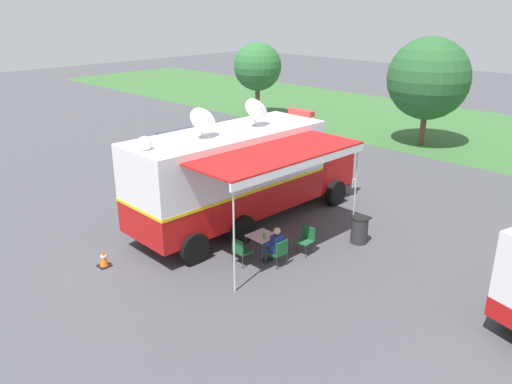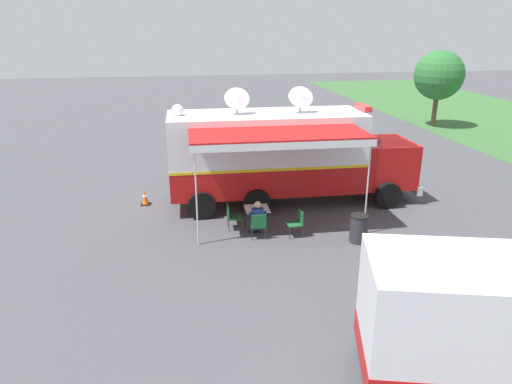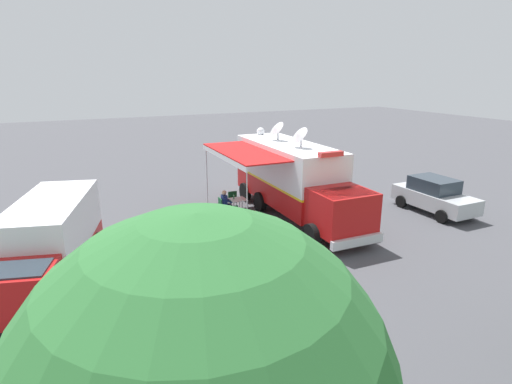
# 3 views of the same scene
# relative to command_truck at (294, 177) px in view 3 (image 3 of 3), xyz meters

# --- Properties ---
(ground_plane) EXTENTS (100.00, 100.00, 0.00)m
(ground_plane) POSITION_rel_command_truck_xyz_m (-0.05, -0.75, -1.95)
(ground_plane) COLOR #47474C
(lot_stripe) EXTENTS (0.22, 4.80, 0.01)m
(lot_stripe) POSITION_rel_command_truck_xyz_m (-2.37, 0.65, -1.94)
(lot_stripe) COLOR silver
(lot_stripe) RESTS_ON ground
(command_truck) EXTENTS (4.98, 9.54, 4.53)m
(command_truck) POSITION_rel_command_truck_xyz_m (0.00, 0.00, 0.00)
(command_truck) COLOR #B71414
(command_truck) RESTS_ON ground
(folding_table) EXTENTS (0.82, 0.82, 0.73)m
(folding_table) POSITION_rel_command_truck_xyz_m (2.33, -1.51, -1.27)
(folding_table) COLOR silver
(folding_table) RESTS_ON ground
(water_bottle) EXTENTS (0.07, 0.07, 0.22)m
(water_bottle) POSITION_rel_command_truck_xyz_m (2.51, -1.62, -1.11)
(water_bottle) COLOR #3F9959
(water_bottle) RESTS_ON folding_table
(folding_chair_at_table) EXTENTS (0.49, 0.49, 0.87)m
(folding_chair_at_table) POSITION_rel_command_truck_xyz_m (3.13, -1.61, -1.43)
(folding_chair_at_table) COLOR #19562D
(folding_chair_at_table) RESTS_ON ground
(folding_chair_beside_table) EXTENTS (0.49, 0.49, 0.87)m
(folding_chair_beside_table) POSITION_rel_command_truck_xyz_m (2.23, -2.36, -1.43)
(folding_chair_beside_table) COLOR #19562D
(folding_chair_beside_table) RESTS_ON ground
(folding_chair_spare_by_truck) EXTENTS (0.51, 0.51, 0.87)m
(folding_chair_spare_by_truck) POSITION_rel_command_truck_xyz_m (3.13, -0.32, -1.43)
(folding_chair_spare_by_truck) COLOR #19562D
(folding_chair_spare_by_truck) RESTS_ON ground
(seated_responder) EXTENTS (0.67, 0.56, 1.25)m
(seated_responder) POSITION_rel_command_truck_xyz_m (2.94, -1.61, -1.30)
(seated_responder) COLOR navy
(seated_responder) RESTS_ON ground
(trash_bin) EXTENTS (0.57, 0.57, 0.91)m
(trash_bin) POSITION_rel_command_truck_xyz_m (3.90, 1.49, -1.49)
(trash_bin) COLOR #2D2D33
(trash_bin) RESTS_ON ground
(traffic_cone) EXTENTS (0.36, 0.36, 0.58)m
(traffic_cone) POSITION_rel_command_truck_xyz_m (-0.64, -5.37, -1.67)
(traffic_cone) COLOR black
(traffic_cone) RESTS_ON ground
(support_truck) EXTENTS (3.76, 7.10, 2.70)m
(support_truck) POSITION_rel_command_truck_xyz_m (10.72, 2.17, -0.56)
(support_truck) COLOR white
(support_truck) RESTS_ON ground
(car_behind_truck) EXTENTS (2.03, 4.21, 1.76)m
(car_behind_truck) POSITION_rel_command_truck_xyz_m (-6.70, 2.60, -1.07)
(car_behind_truck) COLOR #B2B5BA
(car_behind_truck) RESTS_ON ground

